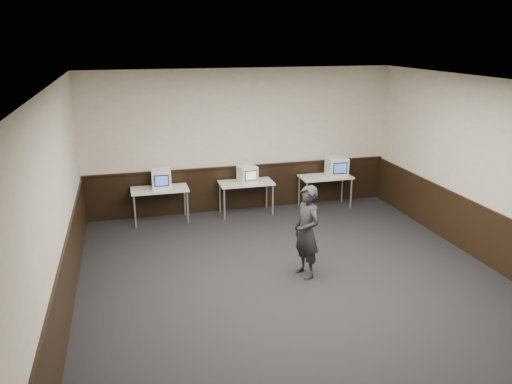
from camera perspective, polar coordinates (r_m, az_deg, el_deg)
The scene contains 17 objects.
floor at distance 8.17m, azimuth 5.02°, elevation -10.85°, with size 8.00×8.00×0.00m, color black.
ceiling at distance 7.23m, azimuth 5.71°, elevation 12.08°, with size 8.00×8.00×0.00m, color white.
back_wall at distance 11.27m, azimuth -1.66°, elevation 5.86°, with size 7.00×7.00×0.00m, color beige.
front_wall at distance 4.36m, azimuth 24.32°, elevation -15.65°, with size 7.00×7.00×0.00m, color beige.
left_wall at distance 7.18m, azimuth -21.92°, elevation -2.26°, with size 8.00×8.00×0.00m, color beige.
right_wall at distance 9.32m, azimuth 26.01°, elevation 1.58°, with size 8.00×8.00×0.00m, color beige.
wainscot_back at distance 11.52m, azimuth -1.59°, elevation 0.48°, with size 6.98×0.04×1.00m, color black.
wainscot_left at distance 7.60m, azimuth -20.82°, elevation -10.09°, with size 0.04×7.98×1.00m, color black.
wainscot_right at distance 9.63m, azimuth 25.05°, elevation -4.72°, with size 0.04×7.98×1.00m, color black.
wainscot_rail at distance 11.36m, azimuth -1.59°, elevation 2.96°, with size 6.98×0.06×0.04m, color black.
desk_left at distance 10.84m, azimuth -10.94°, elevation 0.05°, with size 1.20×0.60×0.75m.
desk_center at distance 11.11m, azimuth -1.14°, elevation 0.81°, with size 1.20×0.60×0.75m.
desk_right at distance 11.69m, azimuth 7.94°, elevation 1.49°, with size 1.20×0.60×0.75m.
emac_left at distance 10.78m, azimuth -10.76°, elevation 1.48°, with size 0.43×0.46×0.40m.
emac_center at distance 11.01m, azimuth -0.99°, elevation 2.04°, with size 0.43×0.45×0.37m.
emac_right at distance 11.66m, azimuth 9.21°, elevation 2.88°, with size 0.47×0.50×0.44m.
person at distance 8.26m, azimuth 5.82°, elevation -4.56°, with size 0.57×0.38×1.57m, color black.
Camera 1 is at (-2.52, -6.74, 3.88)m, focal length 35.00 mm.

